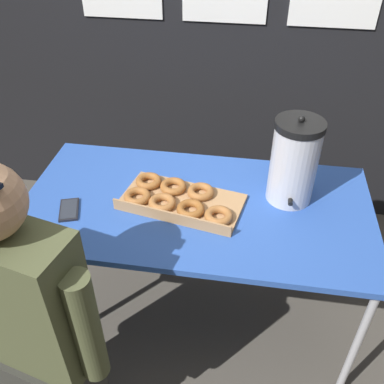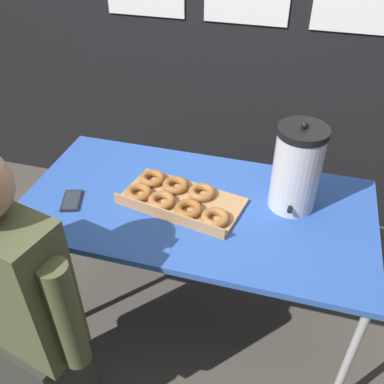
# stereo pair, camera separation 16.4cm
# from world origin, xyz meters

# --- Properties ---
(ground_plane) EXTENTS (12.00, 12.00, 0.00)m
(ground_plane) POSITION_xyz_m (0.00, 0.00, 0.00)
(ground_plane) COLOR #4C473F
(back_wall) EXTENTS (6.00, 0.11, 2.53)m
(back_wall) POSITION_xyz_m (0.00, 1.02, 1.27)
(back_wall) COLOR black
(back_wall) RESTS_ON ground
(folding_table) EXTENTS (1.48, 0.76, 0.74)m
(folding_table) POSITION_xyz_m (0.00, 0.00, 0.70)
(folding_table) COLOR #2D56B2
(folding_table) RESTS_ON ground
(donut_box) EXTENTS (0.55, 0.36, 0.05)m
(donut_box) POSITION_xyz_m (-0.08, -0.01, 0.76)
(donut_box) COLOR tan
(donut_box) RESTS_ON folding_table
(coffee_urn) EXTENTS (0.20, 0.22, 0.39)m
(coffee_urn) POSITION_xyz_m (0.38, 0.11, 0.93)
(coffee_urn) COLOR silver
(coffee_urn) RESTS_ON folding_table
(cell_phone) EXTENTS (0.12, 0.16, 0.01)m
(cell_phone) POSITION_xyz_m (-0.51, -0.13, 0.75)
(cell_phone) COLOR black
(cell_phone) RESTS_ON folding_table
(person_seated) EXTENTS (0.55, 0.30, 1.29)m
(person_seated) POSITION_xyz_m (-0.47, -0.61, 0.62)
(person_seated) COLOR #33332D
(person_seated) RESTS_ON ground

